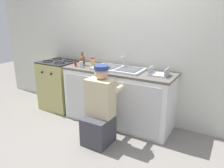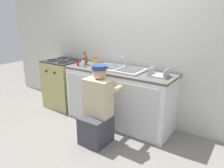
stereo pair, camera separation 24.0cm
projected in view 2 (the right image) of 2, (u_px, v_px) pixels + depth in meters
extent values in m
plane|color=gray|center=(108.00, 129.00, 3.48)|extent=(12.00, 12.00, 0.00)
cube|color=silver|center=(131.00, 46.00, 3.61)|extent=(6.00, 0.10, 2.50)
cube|color=white|center=(119.00, 98.00, 3.58)|extent=(1.77, 0.60, 0.88)
cube|color=silver|center=(87.00, 98.00, 3.56)|extent=(0.78, 0.02, 0.77)
cube|color=silver|center=(132.00, 110.00, 3.11)|extent=(0.78, 0.02, 0.77)
cube|color=#5B5651|center=(119.00, 71.00, 3.44)|extent=(1.81, 0.62, 0.03)
cube|color=silver|center=(119.00, 69.00, 3.43)|extent=(0.80, 0.44, 0.03)
cube|color=#4C4F51|center=(109.00, 66.00, 3.53)|extent=(0.33, 0.35, 0.01)
cube|color=#4C4F51|center=(130.00, 69.00, 3.32)|extent=(0.33, 0.35, 0.01)
cylinder|color=#B7BABF|center=(125.00, 62.00, 3.56)|extent=(0.02, 0.02, 0.18)
cylinder|color=#B7BABF|center=(123.00, 57.00, 3.47)|extent=(0.02, 0.16, 0.02)
cube|color=tan|center=(64.00, 84.00, 4.26)|extent=(0.64, 0.60, 0.90)
cube|color=#262628|center=(63.00, 61.00, 4.12)|extent=(0.62, 0.59, 0.02)
torus|color=black|center=(52.00, 60.00, 4.10)|extent=(0.19, 0.19, 0.02)
torus|color=black|center=(63.00, 62.00, 3.94)|extent=(0.19, 0.19, 0.02)
torus|color=black|center=(62.00, 58.00, 4.29)|extent=(0.19, 0.19, 0.02)
torus|color=black|center=(73.00, 60.00, 4.13)|extent=(0.19, 0.19, 0.02)
cylinder|color=black|center=(46.00, 71.00, 3.98)|extent=(0.04, 0.02, 0.04)
cylinder|color=black|center=(54.00, 73.00, 3.86)|extent=(0.04, 0.02, 0.04)
cube|color=#3F3F47|center=(96.00, 129.00, 3.07)|extent=(0.36, 0.40, 0.40)
cube|color=beige|center=(98.00, 98.00, 2.98)|extent=(0.38, 0.22, 0.52)
sphere|color=tan|center=(99.00, 73.00, 2.91)|extent=(0.19, 0.19, 0.19)
cylinder|color=navy|center=(99.00, 67.00, 2.89)|extent=(0.20, 0.20, 0.06)
cube|color=navy|center=(103.00, 68.00, 2.96)|extent=(0.13, 0.09, 0.02)
cylinder|color=beige|center=(97.00, 85.00, 3.20)|extent=(0.08, 0.30, 0.08)
cylinder|color=beige|center=(116.00, 90.00, 3.02)|extent=(0.08, 0.30, 0.08)
cylinder|color=red|center=(78.00, 63.00, 3.71)|extent=(0.04, 0.04, 0.08)
cylinder|color=black|center=(78.00, 60.00, 3.69)|extent=(0.04, 0.04, 0.02)
ellipsoid|color=brown|center=(85.00, 60.00, 3.76)|extent=(0.10, 0.10, 0.17)
cylinder|color=brown|center=(85.00, 53.00, 3.72)|extent=(0.04, 0.04, 0.06)
cylinder|color=#DBB760|center=(95.00, 61.00, 3.79)|extent=(0.07, 0.07, 0.11)
cylinder|color=#B21E19|center=(95.00, 58.00, 3.77)|extent=(0.07, 0.07, 0.02)
cube|color=#B2B7BC|center=(158.00, 75.00, 3.08)|extent=(0.28, 0.22, 0.02)
cube|color=#B2B7BC|center=(150.00, 71.00, 3.13)|extent=(0.01, 0.21, 0.10)
cube|color=#B2B7BC|center=(166.00, 73.00, 3.00)|extent=(0.01, 0.21, 0.10)
cylinder|color=#ADC6CC|center=(83.00, 64.00, 3.61)|extent=(0.06, 0.06, 0.10)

